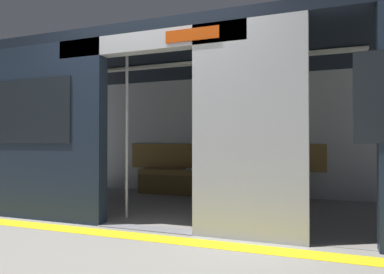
{
  "coord_description": "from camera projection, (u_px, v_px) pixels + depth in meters",
  "views": [
    {
      "loc": [
        -1.79,
        3.34,
        0.9
      ],
      "look_at": [
        0.02,
        -1.37,
        0.99
      ],
      "focal_mm": 33.48,
      "sensor_mm": 36.0,
      "label": 1
    }
  ],
  "objects": [
    {
      "name": "ground_plane",
      "position": [
        147.0,
        229.0,
        3.75
      ],
      "size": [
        60.0,
        60.0,
        0.0
      ],
      "primitive_type": "plane",
      "color": "gray"
    },
    {
      "name": "platform_edge_strip",
      "position": [
        132.0,
        236.0,
        3.47
      ],
      "size": [
        8.0,
        0.24,
        0.01
      ],
      "primitive_type": "cube",
      "color": "yellow",
      "rests_on": "ground_plane"
    },
    {
      "name": "train_car",
      "position": [
        187.0,
        102.0,
        5.03
      ],
      "size": [
        6.4,
        2.96,
        2.18
      ],
      "color": "#ADAFB5",
      "rests_on": "ground_plane"
    },
    {
      "name": "bench_seat",
      "position": [
        216.0,
        177.0,
        6.04
      ],
      "size": [
        2.8,
        0.44,
        0.44
      ],
      "color": "olive",
      "rests_on": "ground_plane"
    },
    {
      "name": "person_seated",
      "position": [
        212.0,
        157.0,
        6.01
      ],
      "size": [
        0.55,
        0.68,
        1.16
      ],
      "color": "pink",
      "rests_on": "ground_plane"
    },
    {
      "name": "handbag",
      "position": [
        240.0,
        166.0,
        5.94
      ],
      "size": [
        0.26,
        0.15,
        0.17
      ],
      "color": "black",
      "rests_on": "bench_seat"
    },
    {
      "name": "book",
      "position": [
        193.0,
        169.0,
        6.23
      ],
      "size": [
        0.23,
        0.26,
        0.03
      ],
      "primitive_type": "cube",
      "rotation": [
        0.0,
        0.0,
        -0.47
      ],
      "color": "silver",
      "rests_on": "bench_seat"
    },
    {
      "name": "grab_pole_door",
      "position": [
        127.0,
        133.0,
        4.3
      ],
      "size": [
        0.04,
        0.04,
        2.04
      ],
      "primitive_type": "cylinder",
      "color": "silver",
      "rests_on": "ground_plane"
    },
    {
      "name": "grab_pole_far",
      "position": [
        203.0,
        132.0,
        3.98
      ],
      "size": [
        0.04,
        0.04,
        2.04
      ],
      "primitive_type": "cylinder",
      "color": "silver",
      "rests_on": "ground_plane"
    }
  ]
}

